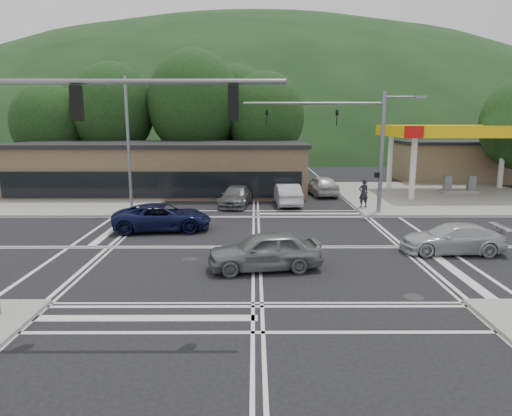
{
  "coord_description": "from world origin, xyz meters",
  "views": [
    {
      "loc": [
        -0.1,
        -21.62,
        6.11
      ],
      "look_at": [
        -0.02,
        2.92,
        1.4
      ],
      "focal_mm": 32.0,
      "sensor_mm": 36.0,
      "label": 1
    }
  ],
  "objects_px": {
    "car_grey_center": "(265,251)",
    "car_northbound": "(236,196)",
    "car_blue_west": "(162,217)",
    "pedestrian": "(363,193)",
    "car_queue_a": "(287,194)",
    "car_queue_b": "(322,185)",
    "car_silver_east": "(452,238)"
  },
  "relations": [
    {
      "from": "car_blue_west",
      "to": "car_silver_east",
      "type": "height_order",
      "value": "car_blue_west"
    },
    {
      "from": "car_queue_b",
      "to": "pedestrian",
      "type": "xyz_separation_m",
      "value": [
        2.0,
        -6.27,
        0.31
      ]
    },
    {
      "from": "car_grey_center",
      "to": "car_queue_a",
      "type": "height_order",
      "value": "car_grey_center"
    },
    {
      "from": "car_silver_east",
      "to": "car_queue_b",
      "type": "height_order",
      "value": "car_queue_b"
    },
    {
      "from": "car_blue_west",
      "to": "car_northbound",
      "type": "bearing_deg",
      "value": -33.48
    },
    {
      "from": "car_blue_west",
      "to": "car_northbound",
      "type": "height_order",
      "value": "car_blue_west"
    },
    {
      "from": "car_queue_a",
      "to": "car_northbound",
      "type": "xyz_separation_m",
      "value": [
        -3.73,
        -0.36,
        -0.09
      ]
    },
    {
      "from": "car_blue_west",
      "to": "car_silver_east",
      "type": "relative_size",
      "value": 1.15
    },
    {
      "from": "car_blue_west",
      "to": "pedestrian",
      "type": "bearing_deg",
      "value": -70.83
    },
    {
      "from": "car_blue_west",
      "to": "car_queue_a",
      "type": "height_order",
      "value": "car_queue_a"
    },
    {
      "from": "car_queue_a",
      "to": "car_grey_center",
      "type": "bearing_deg",
      "value": 78.51
    },
    {
      "from": "car_grey_center",
      "to": "car_queue_b",
      "type": "relative_size",
      "value": 0.97
    },
    {
      "from": "car_blue_west",
      "to": "car_queue_b",
      "type": "height_order",
      "value": "car_queue_b"
    },
    {
      "from": "car_grey_center",
      "to": "pedestrian",
      "type": "height_order",
      "value": "pedestrian"
    },
    {
      "from": "car_silver_east",
      "to": "pedestrian",
      "type": "bearing_deg",
      "value": -170.3
    },
    {
      "from": "car_blue_west",
      "to": "car_northbound",
      "type": "distance_m",
      "value": 8.51
    },
    {
      "from": "car_grey_center",
      "to": "car_northbound",
      "type": "xyz_separation_m",
      "value": [
        -1.75,
        14.5,
        -0.1
      ]
    },
    {
      "from": "car_grey_center",
      "to": "car_northbound",
      "type": "height_order",
      "value": "car_grey_center"
    },
    {
      "from": "car_grey_center",
      "to": "pedestrian",
      "type": "distance_m",
      "value": 14.91
    },
    {
      "from": "car_blue_west",
      "to": "car_grey_center",
      "type": "height_order",
      "value": "car_grey_center"
    },
    {
      "from": "car_queue_b",
      "to": "car_northbound",
      "type": "height_order",
      "value": "car_queue_b"
    },
    {
      "from": "car_grey_center",
      "to": "car_queue_a",
      "type": "distance_m",
      "value": 15.0
    },
    {
      "from": "car_blue_west",
      "to": "car_northbound",
      "type": "xyz_separation_m",
      "value": [
        3.86,
        7.59,
        -0.05
      ]
    },
    {
      "from": "car_queue_a",
      "to": "car_northbound",
      "type": "height_order",
      "value": "car_queue_a"
    },
    {
      "from": "car_silver_east",
      "to": "pedestrian",
      "type": "height_order",
      "value": "pedestrian"
    },
    {
      "from": "pedestrian",
      "to": "car_grey_center",
      "type": "bearing_deg",
      "value": 45.66
    },
    {
      "from": "car_queue_a",
      "to": "car_queue_b",
      "type": "xyz_separation_m",
      "value": [
        3.21,
        4.47,
        0.03
      ]
    },
    {
      "from": "car_queue_a",
      "to": "car_queue_b",
      "type": "bearing_deg",
      "value": -129.55
    },
    {
      "from": "car_silver_east",
      "to": "car_northbound",
      "type": "relative_size",
      "value": 0.97
    },
    {
      "from": "car_blue_west",
      "to": "car_grey_center",
      "type": "distance_m",
      "value": 8.91
    },
    {
      "from": "car_blue_west",
      "to": "pedestrian",
      "type": "height_order",
      "value": "pedestrian"
    },
    {
      "from": "car_blue_west",
      "to": "car_grey_center",
      "type": "relative_size",
      "value": 1.15
    }
  ]
}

